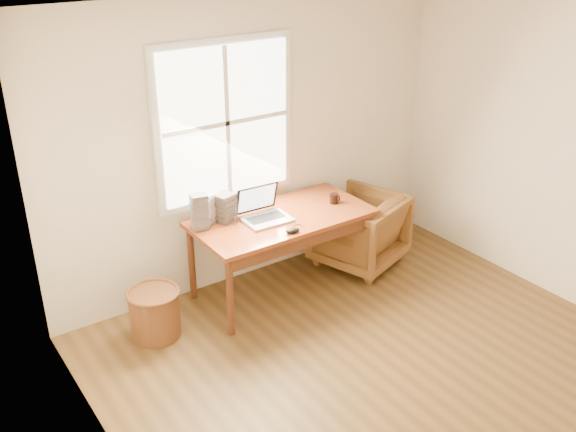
% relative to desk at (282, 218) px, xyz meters
% --- Properties ---
extents(room_shell, '(4.04, 4.54, 2.64)m').
position_rel_desk_xyz_m(room_shell, '(-0.02, -1.64, 0.59)').
color(room_shell, brown).
rests_on(room_shell, ground).
extents(desk, '(1.60, 0.80, 0.04)m').
position_rel_desk_xyz_m(desk, '(0.00, 0.00, 0.00)').
color(desk, brown).
rests_on(desk, room_shell).
extents(armchair, '(0.96, 0.98, 0.71)m').
position_rel_desk_xyz_m(armchair, '(0.90, 0.00, -0.37)').
color(armchair, brown).
rests_on(armchair, room_shell).
extents(wicker_stool, '(0.42, 0.42, 0.41)m').
position_rel_desk_xyz_m(wicker_stool, '(-1.26, 0.00, -0.53)').
color(wicker_stool, brown).
rests_on(wicker_stool, room_shell).
extents(laptop, '(0.41, 0.43, 0.29)m').
position_rel_desk_xyz_m(laptop, '(-0.16, -0.02, 0.17)').
color(laptop, '#B2B4B9').
rests_on(laptop, desk).
extents(mouse, '(0.13, 0.10, 0.04)m').
position_rel_desk_xyz_m(mouse, '(-0.11, -0.32, 0.04)').
color(mouse, black).
rests_on(mouse, desk).
extents(coffee_mug, '(0.10, 0.10, 0.09)m').
position_rel_desk_xyz_m(coffee_mug, '(0.55, -0.04, 0.06)').
color(coffee_mug, black).
rests_on(coffee_mug, desk).
extents(cd_stack_a, '(0.17, 0.16, 0.26)m').
position_rel_desk_xyz_m(cd_stack_a, '(-0.62, 0.24, 0.15)').
color(cd_stack_a, silver).
rests_on(cd_stack_a, desk).
extents(cd_stack_b, '(0.19, 0.18, 0.25)m').
position_rel_desk_xyz_m(cd_stack_b, '(-0.46, 0.20, 0.14)').
color(cd_stack_b, black).
rests_on(cd_stack_b, desk).
extents(cd_stack_c, '(0.16, 0.15, 0.31)m').
position_rel_desk_xyz_m(cd_stack_c, '(-0.70, 0.19, 0.17)').
color(cd_stack_c, '#8F909B').
rests_on(cd_stack_c, desk).
extents(cd_stack_d, '(0.18, 0.16, 0.20)m').
position_rel_desk_xyz_m(cd_stack_d, '(-0.44, 0.22, 0.12)').
color(cd_stack_d, '#A8AEB3').
rests_on(cd_stack_d, desk).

